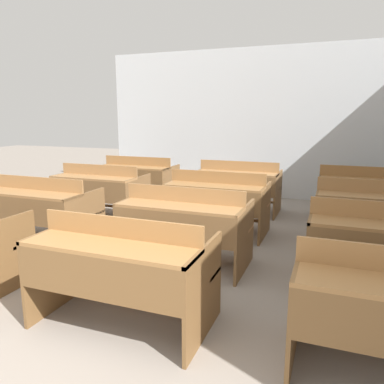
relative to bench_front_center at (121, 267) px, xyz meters
name	(u,v)px	position (x,y,z in m)	size (l,w,h in m)	color
wall_back	(254,124)	(-0.06, 5.18, 0.99)	(6.22, 0.06, 2.92)	silver
bench_front_center	(121,267)	(0.00, 0.00, 0.00)	(1.35, 0.78, 0.87)	brown
bench_second_left	(40,208)	(-1.95, 1.26, 0.00)	(1.35, 0.78, 0.87)	brown
bench_second_center	(184,223)	(0.01, 1.29, 0.00)	(1.35, 0.78, 0.87)	brown
bench_third_left	(100,190)	(-1.93, 2.54, 0.00)	(1.35, 0.78, 0.87)	brown
bench_third_center	(217,200)	(0.00, 2.51, 0.00)	(1.35, 0.78, 0.87)	brown
bench_third_right	(374,213)	(1.98, 2.53, 0.00)	(1.35, 0.78, 0.87)	brown
bench_back_left	(138,178)	(-1.94, 3.78, 0.00)	(1.35, 0.78, 0.87)	brown
bench_back_center	(238,185)	(-0.01, 3.76, 0.00)	(1.35, 0.78, 0.87)	brown
bench_back_right	(365,193)	(1.96, 3.78, 0.00)	(1.35, 0.78, 0.87)	brown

